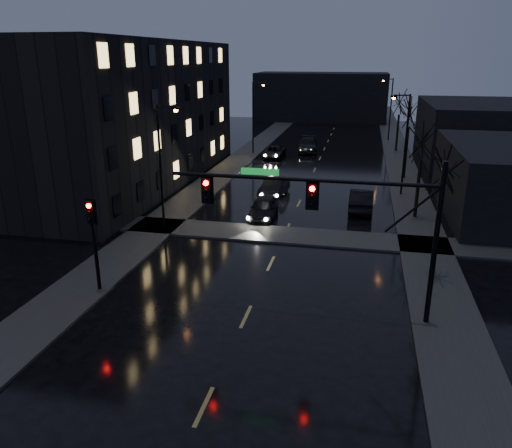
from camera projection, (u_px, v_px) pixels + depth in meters
The scene contains 21 objects.
sidewalk_left at pixel (224, 172), 48.40m from camera, with size 3.00×140.00×0.12m, color #2D2D2B.
sidewalk_right at pixel (405, 181), 45.04m from camera, with size 3.00×140.00×0.12m, color #2D2D2B.
sidewalk_cross at pixel (284, 235), 31.44m from camera, with size 40.00×3.00×0.12m, color #2D2D2B.
apartment_block at pixel (119, 113), 43.44m from camera, with size 12.00×30.00×12.00m, color black.
commercial_right_far at pixel (480, 131), 54.45m from camera, with size 12.00×18.00×6.00m, color black.
far_block at pixel (321, 97), 85.87m from camera, with size 22.00×10.00×8.00m, color black.
signal_mast at pixel (342, 209), 20.33m from camera, with size 11.11×0.41×7.00m.
signal_pole_left at pixel (93, 232), 23.17m from camera, with size 0.35×0.41×4.53m.
tree_near at pixel (446, 157), 23.63m from camera, with size 3.52×3.52×8.08m.
tree_mid_a at pixel (424, 134), 33.02m from camera, with size 3.30×3.30×7.58m.
tree_mid_b at pixel (411, 105), 43.88m from camera, with size 3.74×3.74×8.59m.
tree_far at pixel (400, 99), 57.02m from camera, with size 3.43×3.43×7.88m.
streetlight_l_near at pixel (163, 158), 30.96m from camera, with size 1.53×0.28×8.00m.
streetlight_l_far at pixel (255, 112), 55.97m from camera, with size 1.53×0.28×8.00m.
streetlight_r_mid at pixel (403, 136), 39.07m from camera, with size 1.53×0.28×8.00m.
streetlight_r_far at pixel (389, 104), 65.01m from camera, with size 1.53×0.28×8.00m.
oncoming_car_a at pixel (263, 208), 34.64m from camera, with size 1.78×4.42×1.51m, color black.
oncoming_car_b at pixel (274, 187), 40.14m from camera, with size 1.55×4.44×1.46m, color black.
oncoming_car_c at pixel (274, 152), 55.21m from camera, with size 2.10×4.56×1.27m, color black.
oncoming_car_d at pixel (308, 145), 58.73m from camera, with size 2.23×5.49×1.59m, color black.
lead_car at pixel (361, 200), 36.44m from camera, with size 1.68×4.81×1.59m, color black.
Camera 1 is at (4.46, -10.77, 10.81)m, focal length 35.00 mm.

